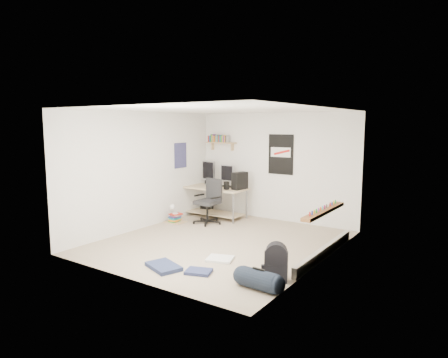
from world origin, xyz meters
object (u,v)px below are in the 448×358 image
Objects in this scene: backpack at (276,267)px; office_chair at (207,202)px; book_stack at (175,216)px; duffel_bag at (259,279)px; desk at (214,202)px.

office_chair is at bearing 118.36° from backpack.
duffel_bag is at bearing -32.86° from book_stack.
book_stack is (-3.48, 1.79, -0.05)m from backpack.
backpack is 0.99× the size of book_stack.
desk is 4.11m from backpack.
backpack is at bearing 86.99° from duffel_bag.
book_stack is at bearing -145.42° from office_chair.
desk reaches higher than duffel_bag.
desk is 1.05m from book_stack.
backpack is at bearing -43.96° from desk.
book_stack is (-0.67, -0.34, -0.34)m from office_chair.
backpack reaches higher than duffel_bag.
office_chair reaches higher than desk.
duffel_bag is 1.19× the size of book_stack.
office_chair is at bearing 140.37° from duffel_bag.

